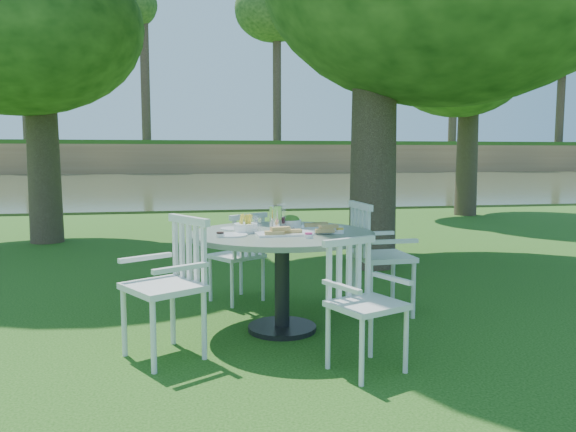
% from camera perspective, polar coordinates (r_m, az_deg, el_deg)
% --- Properties ---
extents(ground, '(140.00, 140.00, 0.00)m').
position_cam_1_polar(ground, '(5.34, 0.40, -9.33)').
color(ground, '#143E0C').
rests_on(ground, ground).
extents(table, '(1.49, 1.49, 0.81)m').
position_cam_1_polar(table, '(4.54, -0.61, -3.45)').
color(table, black).
rests_on(table, ground).
extents(chair_ne, '(0.50, 0.53, 1.01)m').
position_cam_1_polar(chair_ne, '(5.09, 8.57, -3.35)').
color(chair_ne, white).
rests_on(chair_ne, ground).
extents(chair_nw, '(0.59, 0.59, 0.87)m').
position_cam_1_polar(chair_nw, '(5.44, -4.69, -3.52)').
color(chair_nw, white).
rests_on(chair_nw, ground).
extents(chair_sw, '(0.66, 0.67, 0.99)m').
position_cam_1_polar(chair_sw, '(4.09, -11.39, -5.91)').
color(chair_sw, white).
rests_on(chair_sw, ground).
extents(chair_se, '(0.56, 0.55, 0.87)m').
position_cam_1_polar(chair_se, '(3.83, 7.18, -7.78)').
color(chair_se, white).
rests_on(chair_se, ground).
extents(tableware, '(1.05, 0.78, 0.21)m').
position_cam_1_polar(tableware, '(4.58, -1.27, -1.02)').
color(tableware, white).
rests_on(tableware, table).
extents(river, '(100.00, 28.00, 0.12)m').
position_cam_1_polar(river, '(28.10, -8.69, 3.25)').
color(river, '#343D24').
rests_on(river, ground).
extents(far_bank, '(100.00, 18.00, 15.20)m').
position_cam_1_polar(far_bank, '(46.55, -9.32, 13.34)').
color(far_bank, '#966946').
rests_on(far_bank, ground).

